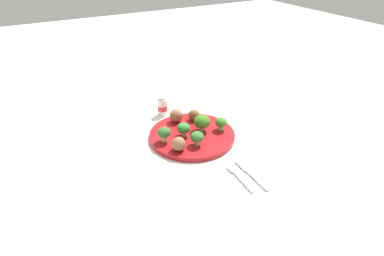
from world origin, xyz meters
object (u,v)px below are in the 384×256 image
object	(u,v)px
fork	(239,176)
broccoli_floret_front_left	(221,123)
broccoli_floret_near_rim	(183,128)
knife	(250,173)
meatball_far_rim	(194,115)
napkin	(246,177)
meatball_front_right	(179,144)
broccoli_floret_back_right	(202,122)
yogurt_bottle	(162,107)
broccoli_floret_mid_left	(164,133)
meatball_front_left	(176,116)
broccoli_floret_front_right	(197,137)
plate	(192,135)

from	to	relation	value
fork	broccoli_floret_front_left	bearing A→B (deg)	-20.84
broccoli_floret_near_rim	knife	bearing A→B (deg)	-162.81
meatball_far_rim	napkin	distance (m)	0.33
broccoli_floret_front_left	knife	size ratio (longest dim) A/B	0.30
napkin	meatball_front_right	bearing A→B (deg)	30.08
broccoli_floret_back_right	yogurt_bottle	distance (m)	0.20
broccoli_floret_mid_left	yogurt_bottle	distance (m)	0.21
meatball_front_left	yogurt_bottle	world-z (taller)	yogurt_bottle
broccoli_floret_front_right	knife	world-z (taller)	broccoli_floret_front_right
plate	broccoli_floret_back_right	distance (m)	0.06
broccoli_floret_mid_left	meatball_front_right	bearing A→B (deg)	-164.31
broccoli_floret_front_left	meatball_front_right	world-z (taller)	same
meatball_far_rim	meatball_front_right	bearing A→B (deg)	136.94
broccoli_floret_near_rim	yogurt_bottle	world-z (taller)	yogurt_bottle
broccoli_floret_near_rim	napkin	xyz separation A→B (m)	(-0.26, -0.06, -0.04)
plate	broccoli_floret_front_right	size ratio (longest dim) A/B	6.21
broccoli_floret_back_right	yogurt_bottle	xyz separation A→B (m)	(0.20, 0.05, -0.02)
broccoli_floret_front_left	broccoli_floret_near_rim	bearing A→B (deg)	76.84
broccoli_floret_back_right	napkin	distance (m)	0.26
broccoli_floret_front_left	meatball_far_rim	size ratio (longest dim) A/B	1.13
yogurt_bottle	broccoli_floret_front_right	bearing A→B (deg)	179.65
plate	broccoli_floret_front_left	world-z (taller)	broccoli_floret_front_left
broccoli_floret_front_left	broccoli_floret_mid_left	bearing A→B (deg)	82.89
plate	meatball_front_right	world-z (taller)	meatball_front_right
meatball_front_left	fork	world-z (taller)	meatball_front_left
broccoli_floret_front_right	fork	world-z (taller)	broccoli_floret_front_right
meatball_front_left	knife	distance (m)	0.35
yogurt_bottle	meatball_front_left	bearing A→B (deg)	-175.67
broccoli_floret_near_rim	broccoli_floret_front_left	bearing A→B (deg)	-103.16
broccoli_floret_back_right	fork	bearing A→B (deg)	174.11
meatball_front_left	fork	xyz separation A→B (m)	(-0.34, -0.02, -0.03)
broccoli_floret_front_right	meatball_far_rim	xyz separation A→B (m)	(0.14, -0.07, -0.01)
knife	yogurt_bottle	distance (m)	0.45
broccoli_floret_near_rim	fork	xyz separation A→B (m)	(-0.25, -0.04, -0.04)
broccoli_floret_mid_left	broccoli_floret_front_left	bearing A→B (deg)	-97.11
meatball_far_rim	yogurt_bottle	xyz separation A→B (m)	(0.12, 0.07, -0.00)
broccoli_floret_back_right	meatball_front_left	bearing A→B (deg)	25.25
meatball_far_rim	broccoli_floret_near_rim	bearing A→B (deg)	131.76
meatball_far_rim	knife	xyz separation A→B (m)	(-0.32, 0.00, -0.03)
broccoli_floret_front_right	meatball_front_right	xyz separation A→B (m)	(0.00, 0.06, -0.01)
fork	knife	distance (m)	0.04
plate	broccoli_floret_front_right	world-z (taller)	broccoli_floret_front_right
broccoli_floret_near_rim	broccoli_floret_front_left	world-z (taller)	broccoli_floret_near_rim
napkin	fork	size ratio (longest dim) A/B	1.41
broccoli_floret_near_rim	napkin	world-z (taller)	broccoli_floret_near_rim
napkin	broccoli_floret_near_rim	bearing A→B (deg)	13.04
meatball_front_left	napkin	size ratio (longest dim) A/B	0.27
broccoli_floret_near_rim	broccoli_floret_back_right	world-z (taller)	broccoli_floret_back_right
broccoli_floret_near_rim	broccoli_floret_mid_left	size ratio (longest dim) A/B	0.93
broccoli_floret_mid_left	broccoli_floret_back_right	size ratio (longest dim) A/B	0.88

